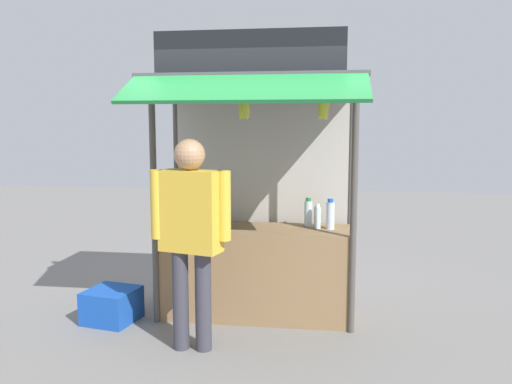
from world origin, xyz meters
TOP-DOWN VIEW (x-y plane):
  - ground_plane at (0.00, 0.00)m, footprint 20.00×20.00m
  - stall_counter at (0.00, 0.00)m, footprint 1.82×0.62m
  - stall_structure at (0.00, 0.09)m, footprint 2.02×1.48m
  - water_bottle_right at (-0.73, 0.12)m, footprint 0.08×0.08m
  - water_bottle_mid_left at (0.59, 0.06)m, footprint 0.07×0.07m
  - water_bottle_front_left at (0.71, 0.05)m, footprint 0.08×0.08m
  - water_bottle_back_right at (0.50, 0.16)m, footprint 0.08×0.08m
  - magazine_stack_rear_center at (-0.76, -0.09)m, footprint 0.20×0.29m
  - magazine_stack_center at (-0.51, -0.23)m, footprint 0.20×0.28m
  - banana_bunch_inner_right at (-0.05, -0.41)m, footprint 0.10×0.10m
  - banana_bunch_leftmost at (0.63, -0.41)m, footprint 0.12×0.11m
  - vendor_person at (-0.42, -0.85)m, footprint 0.66×0.33m
  - plastic_crate at (-1.34, -0.35)m, footprint 0.52×0.52m

SIDE VIEW (x-z plane):
  - ground_plane at x=0.00m, z-range 0.00..0.00m
  - plastic_crate at x=-1.34m, z-range 0.00..0.31m
  - stall_counter at x=0.00m, z-range 0.00..0.87m
  - magazine_stack_center at x=-0.51m, z-range 0.87..0.92m
  - magazine_stack_rear_center at x=-0.76m, z-range 0.87..0.94m
  - water_bottle_mid_left at x=0.59m, z-range 0.86..1.10m
  - water_bottle_right at x=-0.73m, z-range 0.86..1.14m
  - water_bottle_back_right at x=0.50m, z-range 0.86..1.14m
  - water_bottle_front_left at x=0.71m, z-range 0.86..1.16m
  - vendor_person at x=-0.42m, z-range 0.18..1.93m
  - stall_structure at x=0.00m, z-range 0.26..2.92m
  - banana_bunch_leftmost at x=0.63m, z-range 1.85..2.12m
  - banana_bunch_inner_right at x=-0.05m, z-range 1.86..2.13m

